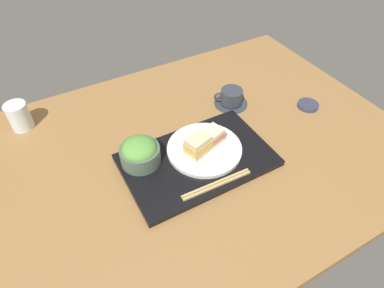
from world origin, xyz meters
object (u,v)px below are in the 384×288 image
sandwich_near (198,145)px  sandwich_far (211,137)px  small_sauce_dish (308,105)px  chopsticks_pair (217,184)px  coffee_cup (231,98)px  sandwich_plate (204,149)px  drinking_glass (19,116)px  salad_bowl (140,152)px

sandwich_near → sandwich_far: sandwich_near is taller
sandwich_near → small_sauce_dish: sandwich_near is taller
sandwich_near → chopsticks_pair: sandwich_near is taller
sandwich_near → small_sauce_dish: size_ratio=1.11×
coffee_cup → small_sauce_dish: 28.24cm
sandwich_far → chopsticks_pair: size_ratio=0.39×
sandwich_near → coffee_cup: (24.52, 18.31, -3.36)cm
chopsticks_pair → small_sauce_dish: size_ratio=2.86×
sandwich_plate → drinking_glass: drinking_glass is taller
sandwich_far → drinking_glass: size_ratio=0.90×
small_sauce_dish → drinking_glass: bearing=157.1°
salad_bowl → chopsticks_pair: salad_bowl is taller
coffee_cup → sandwich_near: bearing=-143.2°
sandwich_far → salad_bowl: salad_bowl is taller
sandwich_plate → coffee_cup: size_ratio=1.90×
chopsticks_pair → small_sauce_dish: 51.79cm
chopsticks_pair → coffee_cup: 40.17cm
coffee_cup → drinking_glass: bearing=160.9°
salad_bowl → drinking_glass: salad_bowl is taller
sandwich_near → chopsticks_pair: (-1.11, -12.62, -3.88)cm
sandwich_plate → salad_bowl: size_ratio=1.95×
sandwich_plate → small_sauce_dish: (45.37, 2.25, -1.80)cm
small_sauce_dish → sandwich_far: bearing=-178.1°
coffee_cup → small_sauce_dish: (23.70, -15.22, -2.08)cm
sandwich_plate → salad_bowl: salad_bowl is taller
coffee_cup → chopsticks_pair: bearing=-129.6°
sandwich_near → chopsticks_pair: 13.25cm
salad_bowl → chopsticks_pair: bearing=-51.4°
chopsticks_pair → sandwich_near: bearing=85.0°
sandwich_plate → chopsticks_pair: bearing=-106.4°
chopsticks_pair → coffee_cup: (25.63, 30.93, 0.52)cm
sandwich_plate → sandwich_far: (2.84, 0.85, 3.07)cm
sandwich_far → small_sauce_dish: (42.53, 1.40, -4.87)cm
chopsticks_pair → sandwich_plate: bearing=73.6°
sandwich_plate → sandwich_far: bearing=16.6°
drinking_glass → sandwich_plate: bearing=-41.2°
sandwich_plate → small_sauce_dish: sandwich_plate is taller
sandwich_plate → small_sauce_dish: bearing=2.8°
sandwich_far → drinking_glass: bearing=141.0°
sandwich_far → coffee_cup: size_ratio=0.69×
coffee_cup → small_sauce_dish: coffee_cup is taller
coffee_cup → small_sauce_dish: bearing=-32.7°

